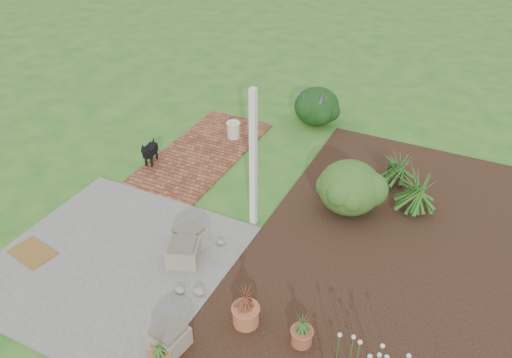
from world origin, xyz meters
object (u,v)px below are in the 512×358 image
at_px(black_dog, 149,151).
at_px(cream_ceramic_urn, 233,130).
at_px(stone_trough_near, 169,339).
at_px(evergreen_shrub, 350,186).

distance_m(black_dog, cream_ceramic_urn, 1.98).
bearing_deg(black_dog, cream_ceramic_urn, 45.64).
relative_size(black_dog, cream_ceramic_urn, 1.58).
relative_size(stone_trough_near, evergreen_shrub, 0.38).
bearing_deg(stone_trough_near, cream_ceramic_urn, 109.88).
bearing_deg(stone_trough_near, evergreen_shrub, 73.48).
xyz_separation_m(stone_trough_near, cream_ceramic_urn, (-1.89, 5.24, 0.04)).
relative_size(stone_trough_near, black_dog, 0.74).
distance_m(cream_ceramic_urn, evergreen_shrub, 3.35).
distance_m(stone_trough_near, evergreen_shrub, 4.05).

